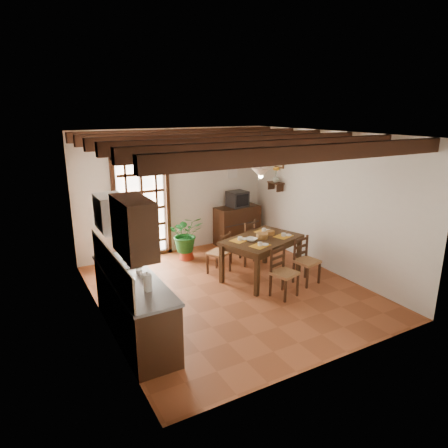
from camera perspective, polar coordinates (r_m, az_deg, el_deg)
ground_plane at (r=7.41m, az=0.84°, el=-9.44°), size 5.00×5.00×0.00m
room_shell at (r=6.82m, az=0.91°, el=4.45°), size 4.52×5.02×2.81m
ceiling_beams at (r=6.70m, az=0.94°, el=11.78°), size 4.50×4.34×0.20m
french_door at (r=8.85m, az=-11.64°, el=2.60°), size 1.26×0.11×2.32m
kitchen_counter at (r=6.02m, az=-12.80°, el=-11.24°), size 0.64×2.25×1.38m
upper_cabinet at (r=4.85m, az=-12.76°, el=-0.44°), size 0.35×0.80×0.70m
range_hood at (r=6.05m, az=-15.90°, el=1.51°), size 0.38×0.60×0.54m
counter_items at (r=5.89m, az=-13.35°, el=-6.66°), size 0.50×1.43×0.25m
dining_table at (r=7.70m, az=5.44°, el=-2.78°), size 1.73×1.40×0.82m
chair_near_left at (r=7.17m, az=8.50°, el=-8.12°), size 0.49×0.48×0.88m
chair_near_right at (r=7.76m, az=11.62°, el=-6.33°), size 0.47×0.45×0.88m
chair_far_left at (r=8.04m, az=-0.66°, el=-5.21°), size 0.53×0.52×0.86m
chair_far_right at (r=8.56m, az=2.76°, el=-3.66°), size 0.58×0.57×0.95m
table_setting at (r=7.64m, az=5.48°, el=-1.35°), size 1.09×0.73×0.10m
table_bowl at (r=7.49m, az=3.90°, el=-2.24°), size 0.28×0.28×0.05m
sideboard at (r=9.74m, az=1.89°, el=-0.15°), size 1.13×0.57×0.93m
crt_tv at (r=9.58m, az=1.95°, el=3.60°), size 0.48×0.45×0.37m
fuse_box at (r=9.69m, az=1.25°, el=7.55°), size 0.25×0.03×0.32m
plant_pot at (r=8.86m, az=-5.36°, el=-4.32°), size 0.33×0.33×0.20m
potted_plant at (r=8.71m, az=-5.44°, el=-1.48°), size 2.24×2.04×2.11m
wall_shelf at (r=9.35m, az=7.39°, el=5.62°), size 0.20×0.42×0.20m
shelf_vase at (r=9.33m, az=7.42°, el=6.46°), size 0.15×0.15×0.15m
shelf_flowers at (r=9.29m, az=7.47°, el=7.73°), size 0.14×0.14×0.36m
framed_picture at (r=9.32m, az=7.93°, el=8.92°), size 0.03×0.32×0.32m
pendant_lamp at (r=7.45m, az=5.28°, el=7.43°), size 0.36×0.36×0.84m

